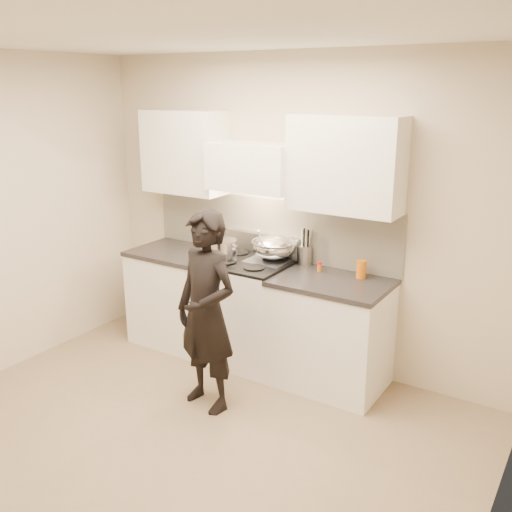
# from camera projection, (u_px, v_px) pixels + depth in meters

# --- Properties ---
(ground_plane) EXTENTS (4.00, 4.00, 0.00)m
(ground_plane) POSITION_uv_depth(u_px,v_px,m) (170.00, 449.00, 3.95)
(ground_plane) COLOR #876D53
(room_shell) EXTENTS (4.04, 3.54, 2.70)m
(room_shell) POSITION_uv_depth(u_px,v_px,m) (189.00, 212.00, 3.82)
(room_shell) COLOR #BFB198
(room_shell) RESTS_ON ground
(stove) EXTENTS (0.76, 0.65, 0.96)m
(stove) POSITION_uv_depth(u_px,v_px,m) (246.00, 311.00, 5.12)
(stove) COLOR white
(stove) RESTS_ON ground
(counter_right) EXTENTS (0.92, 0.67, 0.92)m
(counter_right) POSITION_uv_depth(u_px,v_px,m) (330.00, 333.00, 4.69)
(counter_right) COLOR white
(counter_right) RESTS_ON ground
(counter_left) EXTENTS (0.82, 0.67, 0.92)m
(counter_left) POSITION_uv_depth(u_px,v_px,m) (179.00, 296.00, 5.52)
(counter_left) COLOR white
(counter_left) RESTS_ON ground
(wok) EXTENTS (0.40, 0.48, 0.32)m
(wok) POSITION_uv_depth(u_px,v_px,m) (274.00, 247.00, 4.96)
(wok) COLOR silver
(wok) RESTS_ON stove
(stock_pot) EXTENTS (0.39, 0.32, 0.18)m
(stock_pot) POSITION_uv_depth(u_px,v_px,m) (221.00, 250.00, 4.92)
(stock_pot) COLOR silver
(stock_pot) RESTS_ON stove
(utensil_crock) EXTENTS (0.12, 0.12, 0.32)m
(utensil_crock) POSITION_uv_depth(u_px,v_px,m) (305.00, 254.00, 4.93)
(utensil_crock) COLOR #A9A9A9
(utensil_crock) RESTS_ON counter_right
(spice_jar) EXTENTS (0.04, 0.04, 0.08)m
(spice_jar) POSITION_uv_depth(u_px,v_px,m) (320.00, 266.00, 4.77)
(spice_jar) COLOR #CE5C0D
(spice_jar) RESTS_ON counter_right
(oil_glass) EXTENTS (0.08, 0.08, 0.15)m
(oil_glass) POSITION_uv_depth(u_px,v_px,m) (361.00, 269.00, 4.60)
(oil_glass) COLOR #C45F0D
(oil_glass) RESTS_ON counter_right
(person) EXTENTS (0.63, 0.47, 1.56)m
(person) POSITION_uv_depth(u_px,v_px,m) (206.00, 312.00, 4.28)
(person) COLOR black
(person) RESTS_ON ground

